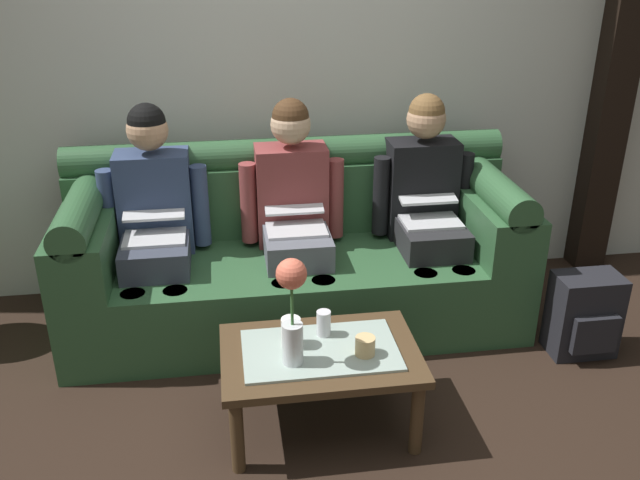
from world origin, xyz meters
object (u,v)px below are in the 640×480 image
Objects in this scene: cup_near_left at (324,323)px; person_middle at (294,208)px; cup_far_center at (291,332)px; couch at (295,257)px; person_left at (154,215)px; flower_vase at (292,304)px; cup_near_right at (365,346)px; person_right at (426,200)px; backpack_right at (584,316)px; coffee_table at (320,361)px.

person_middle is at bearing 92.13° from cup_near_left.
cup_far_center reaches higher than cup_near_left.
cup_near_left is at bearing -87.88° from couch.
cup_near_left is at bearing -48.00° from person_left.
flower_vase reaches higher than cup_near_right.
person_right is 2.61× the size of flower_vase.
couch is 5.16× the size of flower_vase.
person_right is at bearing 50.44° from cup_near_left.
cup_far_center is at bearing 87.10° from flower_vase.
flower_vase is 1.67m from backpack_right.
couch reaches higher than cup_near_left.
cup_near_left is (0.03, 0.11, 0.12)m from coffee_table.
person_middle is (0.00, -0.00, 0.29)m from couch.
backpack_right is at bearing 19.36° from cup_near_right.
cup_near_left is at bearing 22.47° from cup_far_center.
cup_near_left reaches higher than backpack_right.
person_left is 1.00× the size of person_middle.
person_right reaches higher than couch.
coffee_table is 0.18m from cup_far_center.
coffee_table is (0.00, -0.95, -0.33)m from person_middle.
flower_vase is (0.60, -1.03, 0.01)m from person_left.
backpack_right is (1.41, -0.58, -0.44)m from person_middle.
flower_vase is 3.64× the size of cup_far_center.
person_middle is at bearing 99.98° from cup_near_right.
cup_near_right is (0.18, -1.01, -0.22)m from person_middle.
cup_near_left is (0.03, -0.84, -0.21)m from person_middle.
couch is 0.78m from person_right.
person_middle is at bearing 82.56° from cup_far_center.
backpack_right is at bearing 10.63° from cup_near_left.
cup_far_center is at bearing -133.08° from person_right.
cup_far_center is (-0.30, 0.11, 0.02)m from cup_near_right.
person_right is 9.50× the size of cup_far_center.
person_right is at bearing -0.36° from couch.
cup_far_center is 0.30× the size of backpack_right.
couch is at bearing 90.00° from coffee_table.
person_left is (-0.72, -0.00, 0.29)m from couch.
person_right reaches higher than coffee_table.
cup_near_right is at bearing -80.02° from person_middle.
cup_near_left reaches higher than coffee_table.
flower_vase is 0.33m from cup_near_left.
cup_near_left is at bearing -129.56° from person_right.
cup_near_left is 0.89× the size of cup_far_center.
flower_vase is (-0.12, -1.03, 0.30)m from couch.
person_right is 1.46× the size of coffee_table.
person_left is 2.61× the size of flower_vase.
coffee_table is at bearing -105.92° from cup_near_left.
flower_vase is 0.38m from cup_near_right.
person_left is 10.67× the size of cup_near_left.
person_middle is at bearing -90.00° from couch.
cup_far_center is at bearing 159.08° from cup_near_right.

